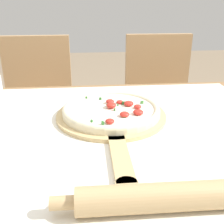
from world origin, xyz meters
TOP-DOWN VIEW (x-y plane):
  - dining_table at (0.00, 0.00)m, footprint 1.11×0.99m
  - towel_cloth at (0.00, 0.00)m, footprint 1.03×0.91m
  - pizza_peel at (-0.00, 0.11)m, footprint 0.36×0.57m
  - pizza at (0.00, 0.13)m, footprint 0.31×0.31m
  - rolling_pin at (0.07, -0.30)m, footprint 0.43×0.06m
  - chair_left at (-0.36, 0.82)m, footprint 0.40×0.40m
  - chair_right at (0.34, 0.82)m, footprint 0.41×0.41m

SIDE VIEW (x-z plane):
  - chair_left at x=-0.36m, z-range 0.07..0.97m
  - chair_right at x=0.34m, z-range 0.07..0.97m
  - dining_table at x=0.00m, z-range 0.26..0.99m
  - towel_cloth at x=0.00m, z-range 0.73..0.74m
  - pizza_peel at x=0.00m, z-range 0.74..0.75m
  - pizza at x=0.00m, z-range 0.74..0.78m
  - rolling_pin at x=0.07m, z-range 0.74..0.79m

